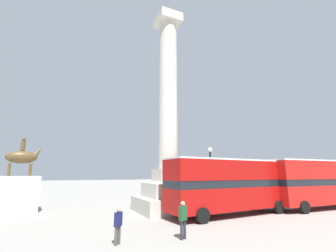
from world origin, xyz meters
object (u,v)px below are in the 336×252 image
object	(u,v)px
equestrian_statue	(18,189)
pedestrian_near_lamp	(183,217)
street_lamp	(211,177)
pedestrian_by_plinth	(118,224)
bus_b	(317,182)
bus_a	(231,184)
monument_column	(168,139)

from	to	relation	value
equestrian_statue	pedestrian_near_lamp	bearing A→B (deg)	-63.31
street_lamp	pedestrian_by_plinth	xyz separation A→B (m)	(-8.97, -5.33, -1.94)
pedestrian_near_lamp	bus_b	bearing A→B (deg)	166.58
bus_a	bus_b	xyz separation A→B (m)	(9.55, -0.74, 0.05)
bus_b	pedestrian_near_lamp	world-z (taller)	bus_b
equestrian_statue	pedestrian_near_lamp	distance (m)	15.30
monument_column	pedestrian_by_plinth	distance (m)	10.82
monument_column	bus_a	bearing A→B (deg)	-45.22
bus_a	pedestrian_near_lamp	world-z (taller)	bus_a
bus_b	equestrian_statue	size ratio (longest dim) A/B	1.74
monument_column	equestrian_statue	bearing A→B (deg)	159.00
street_lamp	equestrian_statue	bearing A→B (deg)	156.14
bus_a	equestrian_statue	size ratio (longest dim) A/B	1.77
bus_a	pedestrian_by_plinth	size ratio (longest dim) A/B	6.83
monument_column	equestrian_statue	distance (m)	13.28
equestrian_statue	street_lamp	size ratio (longest dim) A/B	1.16
monument_column	street_lamp	size ratio (longest dim) A/B	3.70
bus_b	equestrian_statue	distance (m)	26.60
bus_b	pedestrian_by_plinth	size ratio (longest dim) A/B	6.70
monument_column	bus_a	world-z (taller)	monument_column
street_lamp	pedestrian_near_lamp	distance (m)	8.43
street_lamp	bus_b	bearing A→B (deg)	-13.55
bus_b	pedestrian_by_plinth	xyz separation A→B (m)	(-19.17, -2.87, -1.52)
monument_column	equestrian_statue	size ratio (longest dim) A/B	3.18
equestrian_statue	street_lamp	distance (m)	16.24
bus_a	street_lamp	bearing A→B (deg)	106.49
street_lamp	pedestrian_near_lamp	size ratio (longest dim) A/B	3.01
monument_column	bus_a	xyz separation A→B (m)	(3.74, -3.76, -3.83)
bus_a	pedestrian_near_lamp	distance (m)	7.78
pedestrian_near_lamp	street_lamp	bearing A→B (deg)	-160.41
monument_column	equestrian_statue	xyz separation A→B (m)	(-11.74, 4.51, -4.28)
bus_a	equestrian_statue	xyz separation A→B (m)	(-15.47, 8.27, -0.45)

